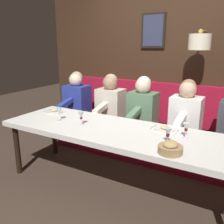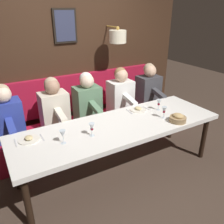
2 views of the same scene
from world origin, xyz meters
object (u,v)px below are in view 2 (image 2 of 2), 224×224
diner_near (121,92)px  diner_middle (87,99)px  diner_nearest (149,87)px  diner_farthest (7,115)px  wine_glass_1 (63,134)px  bread_bowl (178,118)px  diner_far (54,106)px  wine_glass_3 (159,103)px  wine_glass_2 (164,110)px  dining_table (119,129)px  wine_glass_0 (92,127)px

diner_near → diner_middle: bearing=90.0°
diner_nearest → diner_farthest: (0.00, 2.41, 0.00)m
diner_middle → wine_glass_1: size_ratio=4.82×
bread_bowl → diner_near: bearing=7.1°
diner_far → diner_farthest: bearing=90.0°
diner_nearest → wine_glass_3: bearing=151.2°
wine_glass_2 → wine_glass_3: 0.27m
diner_near → wine_glass_2: (-1.01, -0.07, 0.04)m
dining_table → wine_glass_0: wine_glass_0 is taller
diner_far → wine_glass_3: size_ratio=4.82×
wine_glass_0 → wine_glass_2: 1.07m
diner_near → diner_middle: 0.62m
diner_nearest → diner_near: size_ratio=1.00×
diner_near → diner_farthest: size_ratio=1.00×
dining_table → wine_glass_2: bearing=-101.5°
diner_nearest → diner_far: (0.00, 1.76, 0.00)m
diner_middle → diner_far: same height
wine_glass_2 → diner_farthest: bearing=61.6°
diner_nearest → wine_glass_2: (-1.01, 0.54, 0.04)m
diner_nearest → bread_bowl: (-1.20, 0.45, -0.03)m
diner_near → wine_glass_0: diner_near is taller
diner_far → wine_glass_2: size_ratio=4.82×
bread_bowl → diner_far: bearing=47.5°
diner_near → wine_glass_3: (-0.77, -0.18, 0.04)m
diner_nearest → diner_middle: 1.22m
diner_middle → bread_bowl: (-1.20, -0.77, -0.03)m
diner_nearest → diner_near: same height
diner_middle → diner_near: bearing=-90.0°
wine_glass_0 → bread_bowl: size_ratio=0.75×
diner_middle → wine_glass_0: diner_middle is taller
diner_nearest → diner_far: same height
wine_glass_2 → dining_table: bearing=78.5°
wine_glass_0 → wine_glass_3: size_ratio=1.00×
diner_middle → wine_glass_0: bearing=158.2°
wine_glass_0 → diner_middle: bearing=-21.8°
wine_glass_3 → dining_table: bearing=98.8°
diner_far → wine_glass_3: diner_far is taller
dining_table → diner_nearest: bearing=-53.1°
dining_table → diner_near: size_ratio=3.51×
wine_glass_1 → diner_far: bearing=-11.6°
wine_glass_0 → wine_glass_2: bearing=-92.8°
dining_table → diner_near: 1.06m
diner_middle → wine_glass_1: diner_middle is taller
diner_nearest → diner_farthest: 2.41m
dining_table → wine_glass_2: 0.68m
diner_nearest → diner_near: (0.00, 0.60, 0.00)m
dining_table → diner_farthest: 1.52m
diner_nearest → dining_table: bearing=126.9°
diner_near → wine_glass_2: 1.01m
diner_middle → wine_glass_1: 1.20m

